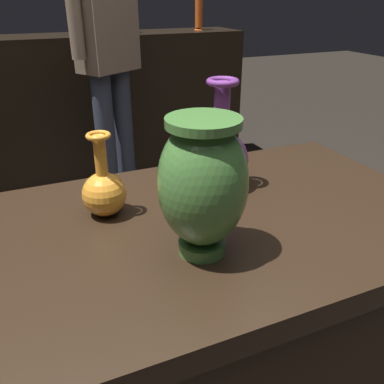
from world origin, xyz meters
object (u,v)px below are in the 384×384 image
(vase_centerpiece, at_px, (205,183))
(vase_left_accent, at_px, (220,155))
(visitor_center_back, at_px, (107,38))
(vase_tall_behind, at_px, (104,190))
(shelf_vase_far_right, at_px, (199,13))
(shelf_vase_right, at_px, (129,20))

(vase_centerpiece, xyz_separation_m, vase_left_accent, (0.16, 0.25, -0.06))
(vase_left_accent, xyz_separation_m, visitor_center_back, (0.07, 1.46, 0.14))
(vase_tall_behind, height_order, visitor_center_back, visitor_center_back)
(vase_tall_behind, distance_m, vase_left_accent, 0.30)
(shelf_vase_far_right, bearing_deg, shelf_vase_right, -178.07)
(shelf_vase_far_right, height_order, visitor_center_back, visitor_center_back)
(vase_centerpiece, distance_m, shelf_vase_far_right, 2.53)
(shelf_vase_right, bearing_deg, visitor_center_back, -116.34)
(vase_left_accent, height_order, shelf_vase_far_right, shelf_vase_far_right)
(shelf_vase_right, height_order, shelf_vase_far_right, shelf_vase_far_right)
(shelf_vase_right, xyz_separation_m, visitor_center_back, (-0.29, -0.58, -0.05))
(shelf_vase_right, bearing_deg, vase_left_accent, -99.93)
(shelf_vase_right, bearing_deg, vase_tall_behind, -107.50)
(vase_centerpiece, distance_m, vase_tall_behind, 0.27)
(vase_tall_behind, distance_m, shelf_vase_far_right, 2.41)
(vase_centerpiece, xyz_separation_m, visitor_center_back, (0.23, 1.70, 0.08))
(vase_left_accent, relative_size, shelf_vase_right, 1.86)
(vase_centerpiece, height_order, shelf_vase_right, shelf_vase_right)
(vase_centerpiece, distance_m, shelf_vase_right, 2.35)
(vase_tall_behind, bearing_deg, shelf_vase_far_right, 60.69)
(shelf_vase_right, height_order, visitor_center_back, visitor_center_back)
(vase_tall_behind, bearing_deg, vase_left_accent, 5.89)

